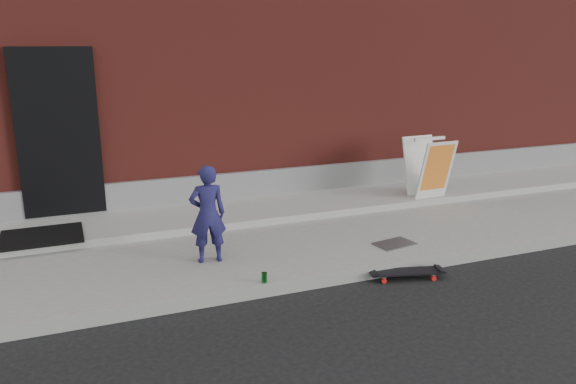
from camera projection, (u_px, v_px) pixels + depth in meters
name	position (u px, v px, depth m)	size (l,w,h in m)	color
ground	(328.00, 287.00, 6.11)	(80.00, 80.00, 0.00)	black
sidewalk	(279.00, 237.00, 7.44)	(20.00, 3.00, 0.15)	gray
apron	(258.00, 210.00, 8.21)	(20.00, 1.20, 0.10)	gray
building	(187.00, 46.00, 11.74)	(20.00, 8.10, 5.00)	maroon
child	(208.00, 214.00, 6.29)	(0.41, 0.27, 1.12)	#1C1A4A
skateboard	(407.00, 272.00, 6.31)	(0.85, 0.41, 0.09)	red
pizza_sign	(429.00, 167.00, 8.63)	(0.58, 0.68, 0.93)	silver
soda_can	(264.00, 278.00, 5.85)	(0.06, 0.06, 0.11)	#177421
doormat	(42.00, 236.00, 6.91)	(0.96, 0.78, 0.03)	black
utility_plate	(395.00, 244.00, 6.96)	(0.49, 0.31, 0.01)	#4E4F53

